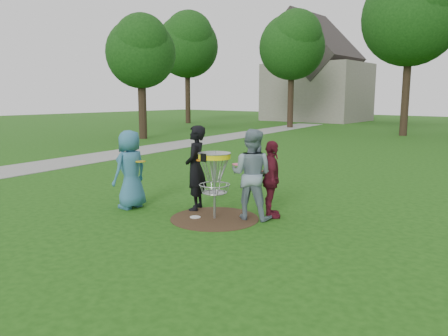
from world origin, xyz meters
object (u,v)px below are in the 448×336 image
Objects in this scene: player_blue at (130,169)px; player_maroon at (271,179)px; disc_golf_basket at (214,169)px; player_grey at (252,174)px; player_black at (196,168)px.

player_maroon is at bearing 112.74° from player_blue.
player_grey is at bearing 41.16° from disc_golf_basket.
player_black is 1.17× the size of player_maroon.
player_blue is at bearing 5.66° from player_grey.
disc_golf_basket is (-0.82, -0.82, 0.23)m from player_maroon.
disc_golf_basket is at bearing 25.40° from player_grey.
player_black reaches higher than player_maroon.
disc_golf_basket is at bearing 96.36° from player_maroon.
player_grey is 0.43m from player_maroon.
player_maroon is at bearing 44.99° from disc_golf_basket.
player_black is 1.36m from player_grey.
player_blue is at bearing -165.58° from disc_golf_basket.
player_grey is 1.31× the size of disc_golf_basket.
player_grey reaches higher than player_blue.
player_maroon is at bearing 78.08° from player_black.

